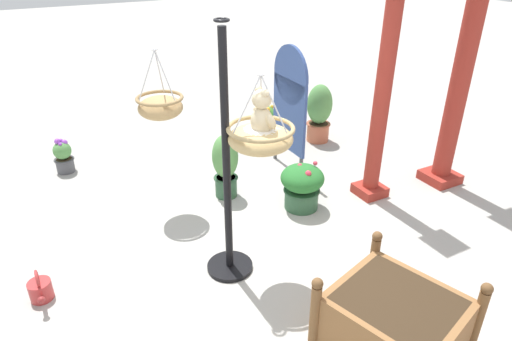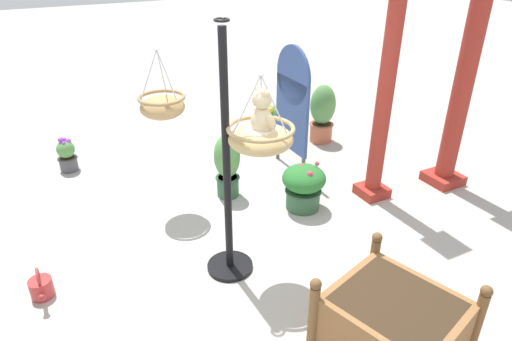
# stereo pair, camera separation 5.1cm
# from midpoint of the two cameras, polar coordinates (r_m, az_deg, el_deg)

# --- Properties ---
(ground_plane) EXTENTS (40.00, 40.00, 0.00)m
(ground_plane) POSITION_cam_midpoint_polar(r_m,az_deg,el_deg) (4.42, -0.67, -12.92)
(ground_plane) COLOR #ADAAA3
(display_pole_central) EXTENTS (0.44, 0.44, 2.33)m
(display_pole_central) POSITION_cam_midpoint_polar(r_m,az_deg,el_deg) (4.08, -3.93, -4.46)
(display_pole_central) COLOR black
(display_pole_central) RESTS_ON ground
(hanging_basket_with_teddy) EXTENTS (0.57, 0.57, 0.65)m
(hanging_basket_with_teddy) POSITION_cam_midpoint_polar(r_m,az_deg,el_deg) (3.74, 0.19, 4.25)
(hanging_basket_with_teddy) COLOR tan
(teddy_bear) EXTENTS (0.29, 0.26, 0.41)m
(teddy_bear) POSITION_cam_midpoint_polar(r_m,az_deg,el_deg) (3.68, 0.49, 6.95)
(teddy_bear) COLOR beige
(hanging_basket_left_high) EXTENTS (0.51, 0.51, 0.74)m
(hanging_basket_left_high) POSITION_cam_midpoint_polar(r_m,az_deg,el_deg) (4.97, -12.28, 7.93)
(hanging_basket_left_high) COLOR tan
(greenhouse_pillar_left) EXTENTS (0.44, 0.44, 2.89)m
(greenhouse_pillar_left) POSITION_cam_midpoint_polar(r_m,az_deg,el_deg) (5.91, 24.27, 10.76)
(greenhouse_pillar_left) COLOR #9E2D23
(greenhouse_pillar_left) RESTS_ON ground
(greenhouse_pillar_far_back) EXTENTS (0.36, 0.36, 3.01)m
(greenhouse_pillar_far_back) POSITION_cam_midpoint_polar(r_m,az_deg,el_deg) (5.25, 15.64, 10.92)
(greenhouse_pillar_far_back) COLOR #9E2D23
(greenhouse_pillar_far_back) RESTS_ON ground
(wooden_planter_box) EXTENTS (1.19, 1.13, 0.67)m
(wooden_planter_box) POSITION_cam_midpoint_polar(r_m,az_deg,el_deg) (3.76, 16.72, -17.85)
(wooden_planter_box) COLOR olive
(wooden_planter_box) RESTS_ON ground
(potted_plant_fern_front) EXTENTS (0.38, 0.38, 0.57)m
(potted_plant_fern_front) POSITION_cam_midpoint_polar(r_m,az_deg,el_deg) (7.05, 0.86, 6.16)
(potted_plant_fern_front) COLOR #4C4C51
(potted_plant_fern_front) RESTS_ON ground
(potted_plant_tall_leafy) EXTENTS (0.31, 0.31, 0.81)m
(potted_plant_tall_leafy) POSITION_cam_midpoint_polar(r_m,az_deg,el_deg) (5.43, -4.16, 0.70)
(potted_plant_tall_leafy) COLOR #2D5638
(potted_plant_tall_leafy) RESTS_ON ground
(potted_plant_bushy_green) EXTENTS (0.51, 0.51, 0.57)m
(potted_plant_bushy_green) POSITION_cam_midpoint_polar(r_m,az_deg,el_deg) (5.26, 5.56, -1.84)
(potted_plant_bushy_green) COLOR #2D5638
(potted_plant_bushy_green) RESTS_ON ground
(potted_plant_conical_shrub) EXTENTS (0.38, 0.38, 0.90)m
(potted_plant_conical_shrub) POSITION_cam_midpoint_polar(r_m,az_deg,el_deg) (7.01, 7.77, 7.27)
(potted_plant_conical_shrub) COLOR #BC6042
(potted_plant_conical_shrub) RESTS_ON ground
(potted_plant_trailing_ivy) EXTENTS (0.27, 0.27, 0.49)m
(potted_plant_trailing_ivy) POSITION_cam_midpoint_polar(r_m,az_deg,el_deg) (6.61, -23.35, 1.63)
(potted_plant_trailing_ivy) COLOR #4C4C51
(potted_plant_trailing_ivy) RESTS_ON ground
(display_sign_board) EXTENTS (0.76, 0.05, 1.69)m
(display_sign_board) POSITION_cam_midpoint_polar(r_m,az_deg,el_deg) (5.90, 4.02, 8.93)
(display_sign_board) COLOR #334C8C
(display_sign_board) RESTS_ON ground
(watering_can) EXTENTS (0.35, 0.20, 0.30)m
(watering_can) POSITION_cam_midpoint_polar(r_m,az_deg,el_deg) (4.54, -25.87, -13.41)
(watering_can) COLOR #B23333
(watering_can) RESTS_ON ground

